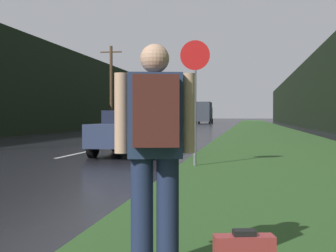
{
  "coord_description": "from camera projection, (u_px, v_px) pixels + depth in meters",
  "views": [
    {
      "loc": [
        5.52,
        -0.7,
        1.22
      ],
      "look_at": [
        2.88,
        14.83,
        0.9
      ],
      "focal_mm": 50.0,
      "sensor_mm": 36.0,
      "label": 1
    }
  ],
  "objects": [
    {
      "name": "grass_verge",
      "position": [
        263.0,
        131.0,
        39.91
      ],
      "size": [
        6.0,
        240.0,
        0.02
      ],
      "primitive_type": "cube",
      "color": "#2D5123",
      "rests_on": "ground_plane"
    },
    {
      "name": "lane_stripe_c",
      "position": [
        74.0,
        154.0,
        15.1
      ],
      "size": [
        0.12,
        3.0,
        0.01
      ],
      "primitive_type": "cube",
      "color": "silver",
      "rests_on": "ground_plane"
    },
    {
      "name": "lane_stripe_d",
      "position": [
        129.0,
        142.0,
        22.0
      ],
      "size": [
        0.12,
        3.0,
        0.01
      ],
      "primitive_type": "cube",
      "color": "silver",
      "rests_on": "ground_plane"
    },
    {
      "name": "treeline_far_side",
      "position": [
        109.0,
        98.0,
        52.5
      ],
      "size": [
        2.0,
        140.0,
        6.73
      ],
      "primitive_type": "cube",
      "color": "black",
      "rests_on": "ground_plane"
    },
    {
      "name": "treeline_near_side",
      "position": [
        319.0,
        92.0,
        48.69
      ],
      "size": [
        2.0,
        140.0,
        7.49
      ],
      "primitive_type": "cube",
      "color": "black",
      "rests_on": "ground_plane"
    },
    {
      "name": "utility_pole_far",
      "position": [
        111.0,
        87.0,
        38.49
      ],
      "size": [
        1.8,
        0.24,
        7.04
      ],
      "color": "#4C3823",
      "rests_on": "ground_plane"
    },
    {
      "name": "stop_sign",
      "position": [
        195.0,
        88.0,
        11.44
      ],
      "size": [
        0.73,
        0.07,
        3.09
      ],
      "color": "slate",
      "rests_on": "ground_plane"
    },
    {
      "name": "hitchhiker_with_backpack",
      "position": [
        155.0,
        143.0,
        3.56
      ],
      "size": [
        0.61,
        0.49,
        1.78
      ],
      "rotation": [
        0.0,
        0.0,
        0.23
      ],
      "color": "#1E2847",
      "rests_on": "ground_plane"
    },
    {
      "name": "car_passing_near",
      "position": [
        133.0,
        132.0,
        14.92
      ],
      "size": [
        2.03,
        4.0,
        1.41
      ],
      "rotation": [
        0.0,
        0.0,
        3.14
      ],
      "color": "#2D3856",
      "rests_on": "ground_plane"
    },
    {
      "name": "delivery_truck",
      "position": [
        204.0,
        112.0,
        80.67
      ],
      "size": [
        2.64,
        7.7,
        3.7
      ],
      "color": "black",
      "rests_on": "ground_plane"
    }
  ]
}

